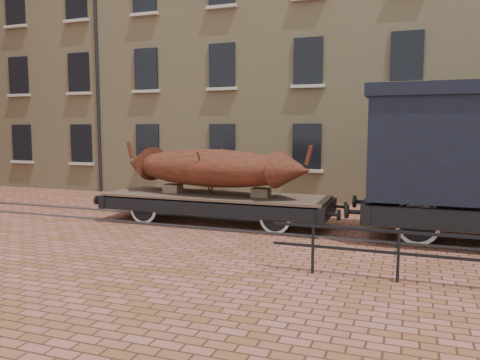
% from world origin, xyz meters
% --- Properties ---
extents(ground, '(90.00, 90.00, 0.00)m').
position_xyz_m(ground, '(0.00, 0.00, 0.00)').
color(ground, brown).
extents(warehouse_cream, '(40.00, 10.19, 14.00)m').
position_xyz_m(warehouse_cream, '(3.00, 9.99, 7.00)').
color(warehouse_cream, tan).
rests_on(warehouse_cream, ground).
extents(rail_track, '(30.00, 1.52, 0.06)m').
position_xyz_m(rail_track, '(0.00, 0.00, 0.03)').
color(rail_track, '#59595E').
rests_on(rail_track, ground).
extents(flatcar_wagon, '(7.58, 2.06, 1.14)m').
position_xyz_m(flatcar_wagon, '(-0.70, -0.00, 0.71)').
color(flatcar_wagon, brown).
rests_on(flatcar_wagon, ground).
extents(iron_boat, '(6.38, 2.53, 1.54)m').
position_xyz_m(iron_boat, '(-0.86, 0.00, 1.70)').
color(iron_boat, maroon).
rests_on(iron_boat, flatcar_wagon).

